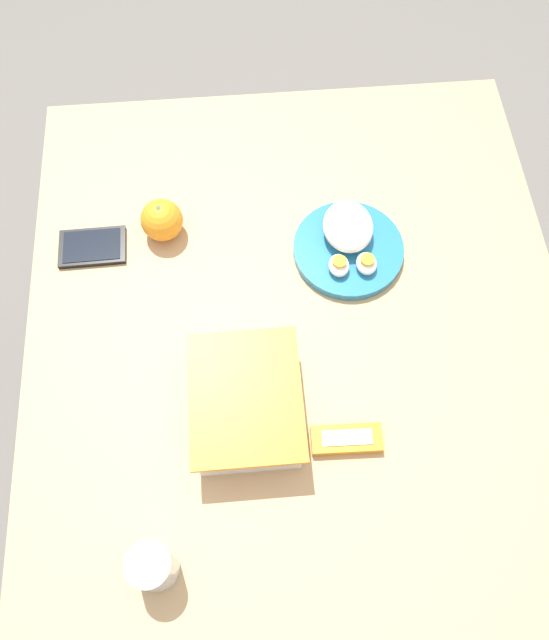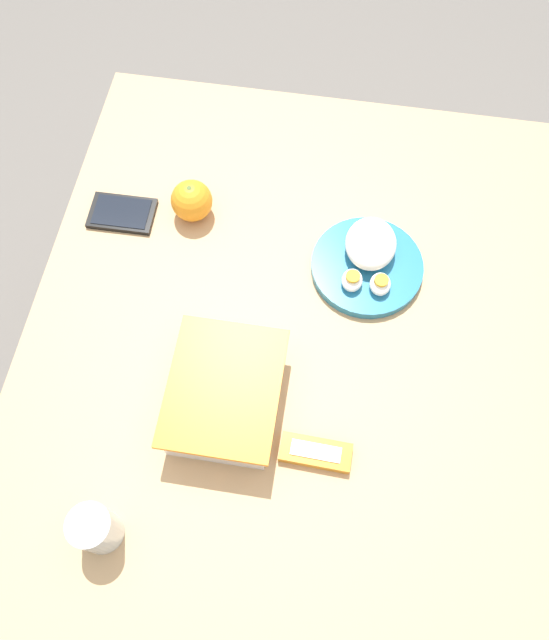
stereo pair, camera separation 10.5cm
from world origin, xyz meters
TOP-DOWN VIEW (x-y plane):
  - ground_plane at (0.00, 0.00)m, footprint 10.00×10.00m
  - table at (0.00, 0.00)m, footprint 1.11×0.94m
  - food_container at (-0.13, 0.10)m, footprint 0.22×0.17m
  - orange_fruit at (0.23, 0.23)m, footprint 0.08×0.08m
  - rice_plate at (0.17, -0.10)m, footprint 0.20×0.20m
  - candy_bar at (-0.19, -0.06)m, footprint 0.05×0.11m
  - cell_phone at (0.20, 0.36)m, footprint 0.08×0.12m
  - drinking_glass at (-0.36, 0.24)m, footprint 0.06×0.06m

SIDE VIEW (x-z plane):
  - ground_plane at x=0.00m, z-range 0.00..0.00m
  - table at x=0.00m, z-range 0.26..1.01m
  - cell_phone at x=0.20m, z-range 0.75..0.76m
  - candy_bar at x=-0.19m, z-range 0.75..0.77m
  - rice_plate at x=0.17m, z-range 0.74..0.81m
  - food_container at x=-0.13m, z-range 0.75..0.82m
  - orange_fruit at x=0.23m, z-range 0.75..0.83m
  - drinking_glass at x=-0.36m, z-range 0.75..0.84m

